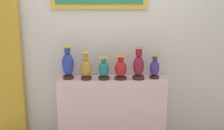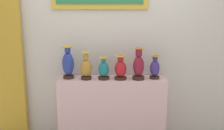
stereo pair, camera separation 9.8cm
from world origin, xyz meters
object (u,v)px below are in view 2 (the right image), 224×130
object	(u,v)px
vase_indigo	(155,68)
vase_burgundy	(139,66)
vase_cobalt	(68,64)
vase_teal	(104,69)
vase_crimson	(121,69)
vase_ochre	(86,68)

from	to	relation	value
vase_indigo	vase_burgundy	bearing A→B (deg)	-169.96
vase_burgundy	vase_indigo	size ratio (longest dim) A/B	1.31
vase_cobalt	vase_teal	size ratio (longest dim) A/B	1.47
vase_burgundy	vase_cobalt	bearing A→B (deg)	177.62
vase_burgundy	vase_indigo	world-z (taller)	vase_burgundy
vase_crimson	vase_cobalt	bearing A→B (deg)	177.17
vase_indigo	vase_cobalt	bearing A→B (deg)	-179.98
vase_ochre	vase_indigo	world-z (taller)	vase_ochre
vase_ochre	vase_indigo	distance (m)	0.87
vase_crimson	vase_indigo	world-z (taller)	vase_crimson
vase_crimson	vase_burgundy	world-z (taller)	vase_burgundy
vase_teal	vase_crimson	bearing A→B (deg)	1.48
vase_cobalt	vase_teal	world-z (taller)	vase_cobalt
vase_ochre	vase_crimson	distance (m)	0.43
vase_ochre	vase_teal	world-z (taller)	vase_ochre
vase_crimson	vase_indigo	distance (m)	0.44
vase_cobalt	vase_ochre	size ratio (longest dim) A/B	1.20
vase_teal	vase_crimson	world-z (taller)	vase_crimson
vase_cobalt	vase_indigo	xyz separation A→B (m)	(1.10, 0.00, -0.05)
vase_cobalt	vase_crimson	distance (m)	0.67
vase_cobalt	vase_crimson	world-z (taller)	vase_cobalt
vase_teal	vase_burgundy	bearing A→B (deg)	0.20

